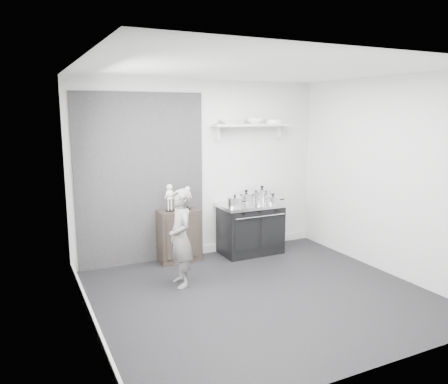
# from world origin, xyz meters

# --- Properties ---
(ground) EXTENTS (4.00, 4.00, 0.00)m
(ground) POSITION_xyz_m (0.00, 0.00, 0.00)
(ground) COLOR black
(ground) RESTS_ON ground
(room_shell) EXTENTS (4.02, 3.62, 2.71)m
(room_shell) POSITION_xyz_m (-0.09, 0.15, 1.64)
(room_shell) COLOR silver
(room_shell) RESTS_ON ground
(wall_shelf) EXTENTS (1.30, 0.26, 0.24)m
(wall_shelf) POSITION_xyz_m (0.80, 1.68, 2.01)
(wall_shelf) COLOR silver
(wall_shelf) RESTS_ON room_shell
(stove) EXTENTS (1.00, 0.63, 0.80)m
(stove) POSITION_xyz_m (0.70, 1.48, 0.41)
(stove) COLOR black
(stove) RESTS_ON ground
(side_cabinet) EXTENTS (0.60, 0.35, 0.78)m
(side_cabinet) POSITION_xyz_m (-0.46, 1.61, 0.39)
(side_cabinet) COLOR black
(side_cabinet) RESTS_ON ground
(child) EXTENTS (0.31, 0.47, 1.27)m
(child) POSITION_xyz_m (-0.76, 0.71, 0.64)
(child) COLOR slate
(child) RESTS_ON ground
(pot_front_left) EXTENTS (0.32, 0.23, 0.18)m
(pot_front_left) POSITION_xyz_m (0.38, 1.41, 0.88)
(pot_front_left) COLOR silver
(pot_front_left) RESTS_ON stove
(pot_back_left) EXTENTS (0.38, 0.29, 0.20)m
(pot_back_left) POSITION_xyz_m (0.69, 1.61, 0.88)
(pot_back_left) COLOR silver
(pot_back_left) RESTS_ON stove
(pot_back_right) EXTENTS (0.39, 0.30, 0.25)m
(pot_back_right) POSITION_xyz_m (0.97, 1.59, 0.91)
(pot_back_right) COLOR silver
(pot_back_right) RESTS_ON stove
(pot_front_right) EXTENTS (0.32, 0.23, 0.17)m
(pot_front_right) POSITION_xyz_m (1.00, 1.31, 0.87)
(pot_front_right) COLOR silver
(pot_front_right) RESTS_ON stove
(skeleton_full) EXTENTS (0.13, 0.08, 0.46)m
(skeleton_full) POSITION_xyz_m (-0.59, 1.61, 1.02)
(skeleton_full) COLOR silver
(skeleton_full) RESTS_ON side_cabinet
(skeleton_torso) EXTENTS (0.11, 0.07, 0.40)m
(skeleton_torso) POSITION_xyz_m (-0.31, 1.61, 0.98)
(skeleton_torso) COLOR silver
(skeleton_torso) RESTS_ON side_cabinet
(bowl_large) EXTENTS (0.29, 0.29, 0.07)m
(bowl_large) POSITION_xyz_m (0.41, 1.67, 2.08)
(bowl_large) COLOR white
(bowl_large) RESTS_ON wall_shelf
(bowl_small) EXTENTS (0.26, 0.26, 0.08)m
(bowl_small) POSITION_xyz_m (0.86, 1.67, 2.08)
(bowl_small) COLOR white
(bowl_small) RESTS_ON wall_shelf
(plate_stack) EXTENTS (0.27, 0.27, 0.06)m
(plate_stack) POSITION_xyz_m (1.21, 1.67, 2.07)
(plate_stack) COLOR white
(plate_stack) RESTS_ON wall_shelf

